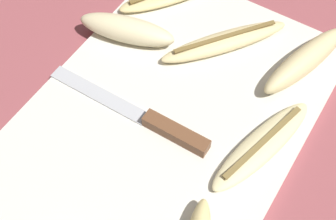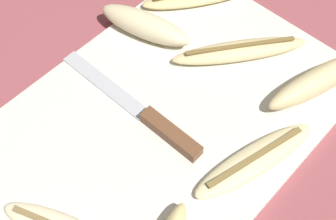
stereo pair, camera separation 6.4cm
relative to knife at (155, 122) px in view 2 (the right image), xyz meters
name	(u,v)px [view 2 (the right image)]	position (x,y,z in m)	size (l,w,h in m)	color
ground_plane	(168,118)	(0.02, 0.00, -0.02)	(4.00, 4.00, 0.00)	#93474C
cutting_board	(168,116)	(0.02, 0.00, -0.01)	(0.51, 0.36, 0.01)	silver
knife	(155,122)	(0.00, 0.00, 0.00)	(0.02, 0.26, 0.02)	brown
banana_mellow_near	(240,51)	(0.17, -0.01, 0.00)	(0.19, 0.15, 0.02)	beige
banana_ripe_center	(317,81)	(0.20, -0.13, 0.01)	(0.18, 0.08, 0.04)	beige
banana_cream_curved	(145,25)	(0.11, 0.13, 0.01)	(0.08, 0.16, 0.04)	beige
banana_soft_right	(255,160)	(0.05, -0.14, 0.00)	(0.19, 0.09, 0.02)	beige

